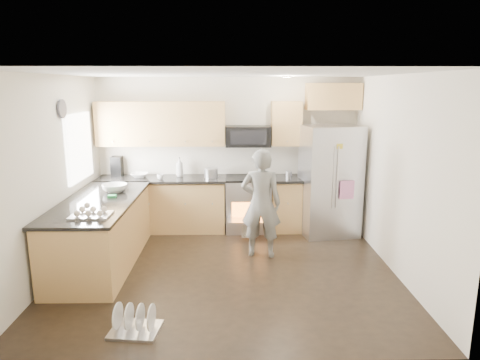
{
  "coord_description": "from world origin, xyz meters",
  "views": [
    {
      "loc": [
        0.09,
        -5.44,
        2.45
      ],
      "look_at": [
        0.19,
        0.5,
        1.14
      ],
      "focal_mm": 32.0,
      "sensor_mm": 36.0,
      "label": 1
    }
  ],
  "objects_px": {
    "stove_range": "(248,192)",
    "dish_rack": "(135,324)",
    "refrigerator": "(330,181)",
    "person": "(261,203)"
  },
  "relations": [
    {
      "from": "refrigerator",
      "to": "dish_rack",
      "type": "bearing_deg",
      "value": -140.7
    },
    {
      "from": "person",
      "to": "refrigerator",
      "type": "bearing_deg",
      "value": -133.74
    },
    {
      "from": "refrigerator",
      "to": "dish_rack",
      "type": "height_order",
      "value": "refrigerator"
    },
    {
      "from": "stove_range",
      "to": "person",
      "type": "bearing_deg",
      "value": -83.04
    },
    {
      "from": "stove_range",
      "to": "refrigerator",
      "type": "distance_m",
      "value": 1.39
    },
    {
      "from": "stove_range",
      "to": "dish_rack",
      "type": "relative_size",
      "value": 3.38
    },
    {
      "from": "refrigerator",
      "to": "person",
      "type": "bearing_deg",
      "value": -150.91
    },
    {
      "from": "dish_rack",
      "to": "stove_range",
      "type": "bearing_deg",
      "value": 68.37
    },
    {
      "from": "person",
      "to": "stove_range",
      "type": "bearing_deg",
      "value": -74.96
    },
    {
      "from": "person",
      "to": "dish_rack",
      "type": "bearing_deg",
      "value": 62.86
    }
  ]
}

